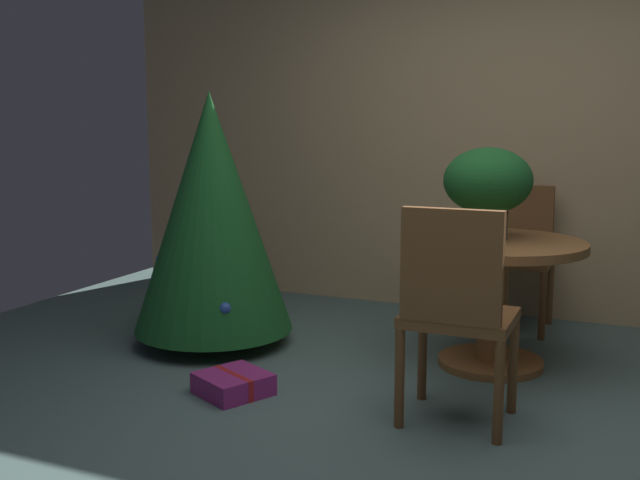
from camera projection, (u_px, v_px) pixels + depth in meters
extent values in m
plane|color=#4C6660|center=(427.00, 432.00, 3.22)|extent=(6.60, 6.60, 0.00)
cube|color=tan|center=(518.00, 127.00, 5.01)|extent=(6.00, 0.10, 2.60)
cylinder|color=brown|center=(490.00, 362.00, 4.09)|extent=(0.57, 0.57, 0.04)
cylinder|color=brown|center=(493.00, 304.00, 4.04)|extent=(0.16, 0.16, 0.62)
cylinder|color=brown|center=(495.00, 245.00, 3.99)|extent=(0.97, 0.97, 0.05)
cylinder|color=#665B51|center=(486.00, 225.00, 4.04)|extent=(0.23, 0.23, 0.15)
ellipsoid|color=#195623|center=(488.00, 181.00, 4.00)|extent=(0.48, 0.48, 0.36)
sphere|color=red|center=(524.00, 179.00, 4.00)|extent=(0.06, 0.06, 0.06)
sphere|color=red|center=(473.00, 168.00, 4.13)|extent=(0.09, 0.09, 0.09)
sphere|color=red|center=(521.00, 179.00, 3.93)|extent=(0.06, 0.06, 0.06)
cylinder|color=brown|center=(422.00, 354.00, 3.57)|extent=(0.04, 0.04, 0.45)
cylinder|color=brown|center=(513.00, 366.00, 3.40)|extent=(0.04, 0.04, 0.45)
cylinder|color=brown|center=(400.00, 378.00, 3.24)|extent=(0.04, 0.04, 0.45)
cylinder|color=brown|center=(499.00, 392.00, 3.07)|extent=(0.04, 0.04, 0.45)
cube|color=brown|center=(459.00, 318.00, 3.28)|extent=(0.47, 0.41, 0.05)
cube|color=brown|center=(451.00, 266.00, 3.07)|extent=(0.43, 0.05, 0.48)
cylinder|color=brown|center=(542.00, 306.00, 4.54)|extent=(0.04, 0.04, 0.43)
cylinder|color=brown|center=(479.00, 300.00, 4.70)|extent=(0.04, 0.04, 0.43)
cylinder|color=brown|center=(550.00, 293.00, 4.90)|extent=(0.04, 0.04, 0.43)
cylinder|color=brown|center=(490.00, 287.00, 5.05)|extent=(0.04, 0.04, 0.43)
cube|color=brown|center=(517.00, 260.00, 4.76)|extent=(0.44, 0.44, 0.05)
cube|color=brown|center=(523.00, 218.00, 4.89)|extent=(0.39, 0.05, 0.44)
cylinder|color=brown|center=(215.00, 336.00, 4.50)|extent=(0.10, 0.10, 0.09)
cone|color=#195623|center=(212.00, 212.00, 4.38)|extent=(0.95, 0.95, 1.42)
sphere|color=#2D51A8|center=(225.00, 231.00, 4.67)|extent=(0.06, 0.06, 0.06)
sphere|color=gold|center=(227.00, 259.00, 4.16)|extent=(0.04, 0.04, 0.04)
sphere|color=#2D51A8|center=(160.00, 259.00, 4.36)|extent=(0.04, 0.04, 0.04)
sphere|color=silver|center=(253.00, 229.00, 4.49)|extent=(0.05, 0.05, 0.05)
sphere|color=gold|center=(182.00, 216.00, 4.50)|extent=(0.04, 0.04, 0.04)
sphere|color=#2D51A8|center=(225.00, 308.00, 4.10)|extent=(0.07, 0.07, 0.07)
sphere|color=gold|center=(267.00, 287.00, 4.39)|extent=(0.07, 0.07, 0.07)
sphere|color=gold|center=(185.00, 231.00, 4.61)|extent=(0.06, 0.06, 0.06)
cube|color=#9E287A|center=(233.00, 384.00, 3.66)|extent=(0.42, 0.42, 0.10)
cube|color=red|center=(233.00, 384.00, 3.66)|extent=(0.29, 0.17, 0.11)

